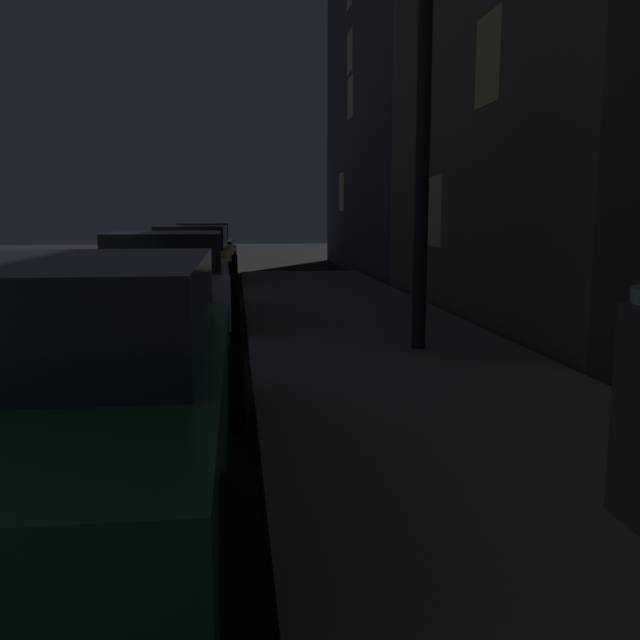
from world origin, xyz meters
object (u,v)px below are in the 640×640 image
at_px(car_green, 61,383).
at_px(car_silver, 168,280).
at_px(street_lamp, 425,38).
at_px(car_yellow_cab, 193,256).
at_px(car_black, 205,245).

bearing_deg(car_green, car_silver, 89.99).
height_order(car_silver, street_lamp, street_lamp).
distance_m(car_green, car_yellow_cab, 12.58).
bearing_deg(car_yellow_cab, car_black, 89.99).
bearing_deg(car_black, car_yellow_cab, -90.01).
height_order(car_silver, car_black, same).
bearing_deg(car_yellow_cab, car_silver, -89.98).
bearing_deg(street_lamp, car_yellow_cab, 109.04).
distance_m(car_green, car_silver, 6.40).
bearing_deg(car_silver, car_black, 90.01).
relative_size(car_silver, car_black, 0.96).
relative_size(car_silver, car_yellow_cab, 1.03).
height_order(car_black, street_lamp, street_lamp).
xyz_separation_m(car_silver, car_black, (-0.00, 12.51, 0.01)).
relative_size(car_yellow_cab, street_lamp, 0.80).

